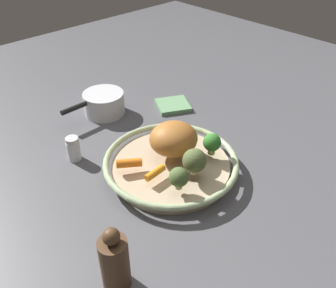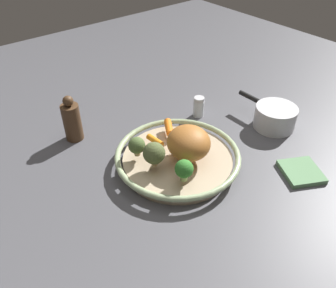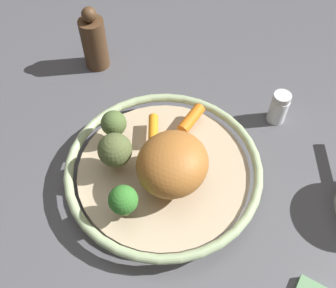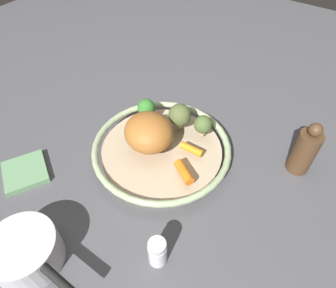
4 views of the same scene
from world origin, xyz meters
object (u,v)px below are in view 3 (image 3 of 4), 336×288
at_px(broccoli_floret_mid, 115,150).
at_px(salt_shaker, 279,108).
at_px(broccoli_floret_edge, 114,124).
at_px(roast_chicken_piece, 172,164).
at_px(pepper_mill, 94,41).
at_px(broccoli_floret_large, 123,200).
at_px(baby_carrot_center, 153,128).
at_px(serving_bowl, 164,171).
at_px(baby_carrot_near_rim, 191,119).

height_order(broccoli_floret_mid, salt_shaker, broccoli_floret_mid).
bearing_deg(broccoli_floret_edge, salt_shaker, -74.26).
relative_size(roast_chicken_piece, broccoli_floret_mid, 1.82).
height_order(broccoli_floret_edge, pepper_mill, pepper_mill).
bearing_deg(broccoli_floret_large, pepper_mill, 15.30).
bearing_deg(broccoli_floret_large, baby_carrot_center, -12.17).
xyz_separation_m(serving_bowl, broccoli_floret_edge, (0.06, 0.09, 0.05)).
xyz_separation_m(broccoli_floret_large, broccoli_floret_mid, (0.09, 0.02, 0.00)).
distance_m(broccoli_floret_edge, salt_shaker, 0.33).
bearing_deg(broccoli_floret_edge, baby_carrot_center, -81.21).
xyz_separation_m(baby_carrot_near_rim, salt_shaker, (0.05, -0.17, -0.02)).
height_order(baby_carrot_center, baby_carrot_near_rim, baby_carrot_near_rim).
relative_size(baby_carrot_center, salt_shaker, 0.82).
relative_size(baby_carrot_near_rim, broccoli_floret_mid, 0.91).
height_order(baby_carrot_near_rim, broccoli_floret_edge, broccoli_floret_edge).
xyz_separation_m(roast_chicken_piece, salt_shaker, (0.18, -0.21, -0.05)).
bearing_deg(broccoli_floret_mid, baby_carrot_center, -38.68).
xyz_separation_m(serving_bowl, broccoli_floret_mid, (0.00, 0.08, 0.06)).
bearing_deg(baby_carrot_center, broccoli_floret_mid, 141.32).
relative_size(broccoli_floret_large, pepper_mill, 0.40).
bearing_deg(pepper_mill, roast_chicken_piece, -150.93).
height_order(roast_chicken_piece, broccoli_floret_edge, roast_chicken_piece).
distance_m(serving_bowl, broccoli_floret_edge, 0.12).
height_order(broccoli_floret_edge, salt_shaker, broccoli_floret_edge).
height_order(broccoli_floret_large, broccoli_floret_mid, broccoli_floret_mid).
height_order(serving_bowl, baby_carrot_near_rim, baby_carrot_near_rim).
bearing_deg(broccoli_floret_large, salt_shaker, -49.09).
bearing_deg(broccoli_floret_edge, roast_chicken_piece, -129.33).
distance_m(serving_bowl, broccoli_floret_large, 0.12).
bearing_deg(broccoli_floret_large, baby_carrot_near_rim, -29.23).
bearing_deg(baby_carrot_near_rim, broccoli_floret_large, 150.77).
height_order(roast_chicken_piece, broccoli_floret_mid, roast_chicken_piece).
bearing_deg(broccoli_floret_edge, pepper_mill, 17.16).
bearing_deg(broccoli_floret_large, roast_chicken_piece, -48.15).
height_order(roast_chicken_piece, pepper_mill, pepper_mill).
xyz_separation_m(roast_chicken_piece, broccoli_floret_edge, (0.09, 0.11, -0.01)).
bearing_deg(broccoli_floret_large, broccoli_floret_mid, 14.27).
distance_m(serving_bowl, broccoli_floret_mid, 0.10).
distance_m(serving_bowl, baby_carrot_near_rim, 0.11).
relative_size(serving_bowl, roast_chicken_piece, 2.79).
bearing_deg(baby_carrot_near_rim, baby_carrot_center, 108.62).
xyz_separation_m(baby_carrot_center, baby_carrot_near_rim, (0.02, -0.07, 0.00)).
relative_size(broccoli_floret_edge, broccoli_floret_mid, 0.80).
xyz_separation_m(broccoli_floret_edge, broccoli_floret_mid, (-0.06, -0.01, 0.01)).
bearing_deg(pepper_mill, broccoli_floret_large, -164.70).
bearing_deg(roast_chicken_piece, pepper_mill, 29.07).
bearing_deg(pepper_mill, salt_shaker, -110.99).
bearing_deg(salt_shaker, baby_carrot_near_rim, 107.25).
xyz_separation_m(serving_bowl, baby_carrot_center, (0.07, 0.02, 0.03)).
xyz_separation_m(broccoli_floret_edge, salt_shaker, (0.09, -0.31, -0.04)).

